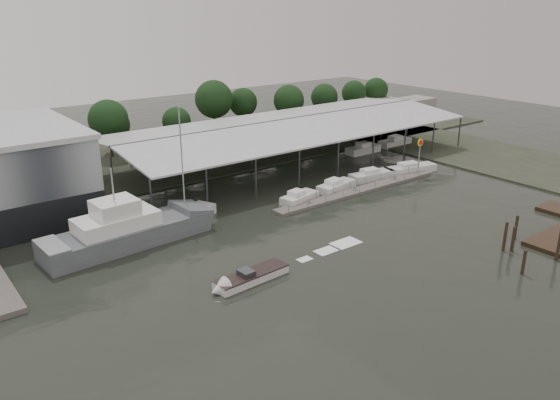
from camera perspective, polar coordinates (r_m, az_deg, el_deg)
ground at (r=57.70m, az=4.97°, el=-4.66°), size 200.00×200.00×0.00m
land_strip_far at (r=91.17m, az=-13.14°, el=4.21°), size 140.00×30.00×0.30m
land_strip_east at (r=97.20m, az=20.86°, el=4.37°), size 20.00×60.00×0.30m
covered_boat_shed at (r=86.71m, az=0.90°, el=8.04°), size 58.24×24.00×6.96m
floating_dock at (r=74.09m, az=8.34°, el=1.00°), size 28.00×2.00×1.40m
shell_fuel_sign at (r=81.81m, az=14.40°, el=5.11°), size 1.10×0.18×5.55m
distant_commercial_buildings at (r=128.05m, az=11.16°, el=9.56°), size 22.00×8.00×4.00m
grey_trawler at (r=59.16m, az=-15.56°, el=-3.05°), size 18.44×6.02×8.84m
white_sailboat at (r=63.33m, az=-10.20°, el=-1.98°), size 9.72×6.13×13.58m
speedboat_underway at (r=49.90m, az=-3.60°, el=-8.24°), size 19.07×3.23×2.00m
moored_cruiser_0 at (r=69.36m, az=2.01°, el=0.25°), size 5.70×3.23×1.70m
moored_cruiser_1 at (r=74.18m, az=5.87°, el=1.47°), size 6.42×3.21×1.70m
moored_cruiser_2 at (r=79.61m, az=9.56°, el=2.58°), size 7.30×3.05×1.70m
moored_cruiser_3 at (r=83.90m, az=13.41°, el=3.20°), size 8.64×3.97×1.70m
mooring_pilings at (r=59.59m, az=24.80°, el=-4.56°), size 7.33×9.33×3.80m
horizon_tree_line at (r=106.11m, az=-3.15°, el=10.07°), size 68.38×11.37×10.61m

